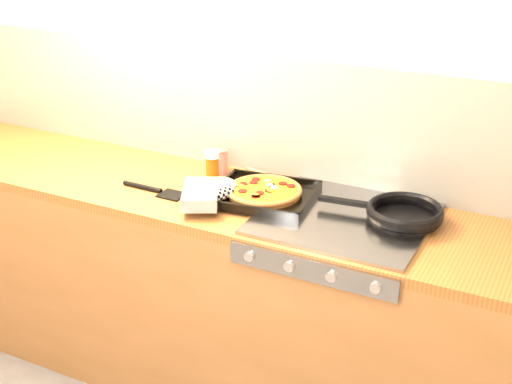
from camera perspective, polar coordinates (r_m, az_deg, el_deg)
The scene contains 9 objects.
room_shell at distance 2.92m, azimuth 1.00°, elevation 6.13°, with size 3.20×3.20×3.20m.
counter_run at distance 2.98m, azimuth -1.55°, elevation -8.33°, with size 3.20×0.62×0.90m.
stovetop at distance 2.60m, azimuth 7.10°, elevation -2.16°, with size 0.60×0.56×0.02m, color gray.
pizza_on_tray at distance 2.71m, azimuth -0.72°, elevation 0.01°, with size 0.50×0.47×0.06m.
frying_pan at distance 2.60m, azimuth 11.67°, elevation -1.68°, with size 0.47×0.30×0.05m.
tomato_can at distance 2.98m, azimuth -2.96°, elevation 2.46°, with size 0.08×0.08×0.11m.
juice_glass at distance 2.96m, azimuth -3.48°, elevation 2.33°, with size 0.07×0.07×0.11m.
wooden_spoon at distance 2.91m, azimuth 1.94°, elevation 1.03°, with size 0.30×0.11×0.02m.
black_spatula at distance 2.84m, azimuth -8.11°, elevation 0.15°, with size 0.28×0.09×0.02m.
Camera 1 is at (1.22, -1.11, 2.03)m, focal length 50.00 mm.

